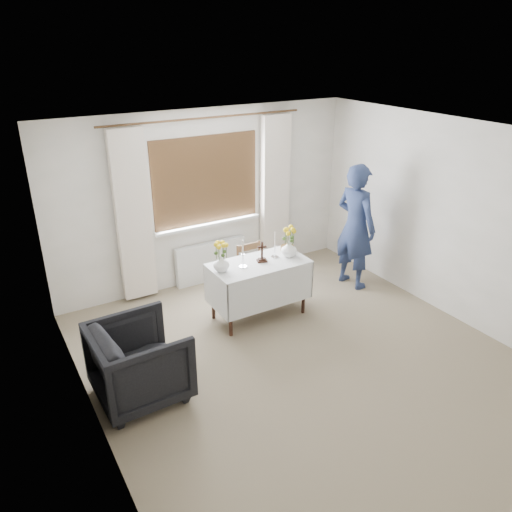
{
  "coord_description": "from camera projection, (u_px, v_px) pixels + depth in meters",
  "views": [
    {
      "loc": [
        -2.85,
        -3.71,
        3.38
      ],
      "look_at": [
        -0.09,
        0.96,
        0.97
      ],
      "focal_mm": 35.0,
      "sensor_mm": 36.0,
      "label": 1
    }
  ],
  "objects": [
    {
      "name": "wooden_cross",
      "position": [
        262.0,
        252.0,
        6.23
      ],
      "size": [
        0.14,
        0.12,
        0.27
      ],
      "primitive_type": null,
      "rotation": [
        0.0,
        0.0,
        -0.27
      ],
      "color": "black",
      "rests_on": "altar_table"
    },
    {
      "name": "wicker_basket",
      "position": [
        287.0,
        248.0,
        6.59
      ],
      "size": [
        0.19,
        0.19,
        0.07
      ],
      "primitive_type": "cylinder",
      "rotation": [
        0.0,
        0.0,
        -0.07
      ],
      "color": "brown",
      "rests_on": "altar_table"
    },
    {
      "name": "flower_vase_right",
      "position": [
        289.0,
        249.0,
        6.39
      ],
      "size": [
        0.26,
        0.26,
        0.21
      ],
      "primitive_type": "imported",
      "rotation": [
        0.0,
        0.0,
        0.38
      ],
      "color": "white",
      "rests_on": "altar_table"
    },
    {
      "name": "wooden_chair",
      "position": [
        255.0,
        276.0,
        6.69
      ],
      "size": [
        0.39,
        0.39,
        0.83
      ],
      "primitive_type": null,
      "rotation": [
        0.0,
        0.0,
        -0.02
      ],
      "color": "#52321C",
      "rests_on": "ground"
    },
    {
      "name": "candlestick_right",
      "position": [
        275.0,
        245.0,
        6.33
      ],
      "size": [
        0.12,
        0.12,
        0.35
      ],
      "primitive_type": null,
      "rotation": [
        0.0,
        0.0,
        -0.17
      ],
      "color": "white",
      "rests_on": "altar_table"
    },
    {
      "name": "altar_table",
      "position": [
        259.0,
        290.0,
        6.41
      ],
      "size": [
        1.24,
        0.64,
        0.76
      ],
      "primitive_type": "cube",
      "color": "silver",
      "rests_on": "ground"
    },
    {
      "name": "person",
      "position": [
        355.0,
        227.0,
        7.03
      ],
      "size": [
        0.52,
        0.72,
        1.8
      ],
      "primitive_type": "imported",
      "rotation": [
        0.0,
        0.0,
        1.72
      ],
      "color": "navy",
      "rests_on": "ground"
    },
    {
      "name": "candlestick_left",
      "position": [
        243.0,
        254.0,
        6.06
      ],
      "size": [
        0.13,
        0.13,
        0.36
      ],
      "primitive_type": null,
      "rotation": [
        0.0,
        0.0,
        0.41
      ],
      "color": "white",
      "rests_on": "altar_table"
    },
    {
      "name": "flower_vase_left",
      "position": [
        221.0,
        263.0,
        5.99
      ],
      "size": [
        0.26,
        0.26,
        0.2
      ],
      "primitive_type": "imported",
      "rotation": [
        0.0,
        0.0,
        0.42
      ],
      "color": "white",
      "rests_on": "altar_table"
    },
    {
      "name": "radiator",
      "position": [
        211.0,
        261.0,
        7.4
      ],
      "size": [
        1.1,
        0.1,
        0.6
      ],
      "primitive_type": "cube",
      "color": "silver",
      "rests_on": "ground"
    },
    {
      "name": "ground",
      "position": [
        306.0,
        362.0,
        5.62
      ],
      "size": [
        5.0,
        5.0,
        0.0
      ],
      "primitive_type": "plane",
      "color": "#7E7457",
      "rests_on": "ground"
    },
    {
      "name": "armchair",
      "position": [
        140.0,
        362.0,
        4.96
      ],
      "size": [
        0.91,
        0.89,
        0.81
      ],
      "primitive_type": "imported",
      "rotation": [
        0.0,
        0.0,
        1.6
      ],
      "color": "black",
      "rests_on": "ground"
    }
  ]
}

